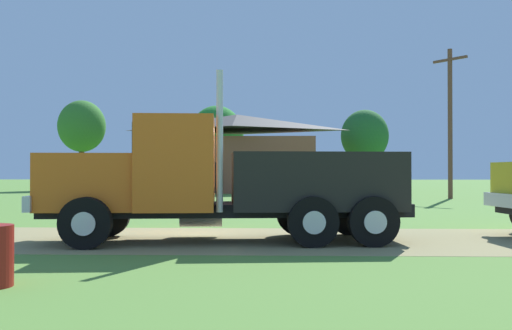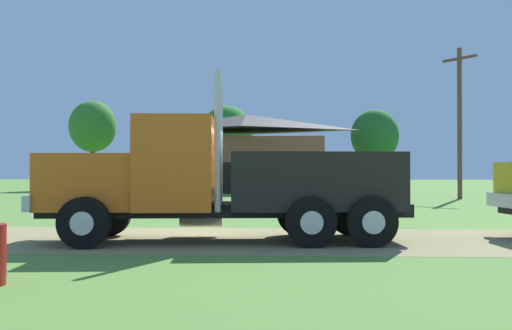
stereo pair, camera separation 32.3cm
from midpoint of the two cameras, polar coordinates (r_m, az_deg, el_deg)
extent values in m
plane|color=#558235|center=(13.38, -6.80, -7.29)|extent=(200.00, 200.00, 0.00)
cube|color=#8C8254|center=(13.38, -6.80, -7.28)|extent=(120.00, 5.08, 0.01)
cube|color=black|center=(12.77, -2.19, -4.41)|extent=(8.05, 2.26, 0.28)
cube|color=orange|center=(13.09, -15.22, -1.64)|extent=(2.23, 2.17, 1.22)
cube|color=silver|center=(13.38, -19.72, -3.43)|extent=(0.37, 2.17, 0.32)
cube|color=orange|center=(12.80, -7.18, 0.11)|extent=(1.84, 2.41, 2.01)
cube|color=#2D3D4C|center=(12.91, -10.86, 1.90)|extent=(0.22, 1.88, 0.89)
cylinder|color=silver|center=(11.87, -3.06, 2.39)|extent=(0.14, 0.14, 2.93)
cylinder|color=silver|center=(13.66, -2.94, 1.99)|extent=(0.14, 0.14, 2.93)
cylinder|color=silver|center=(13.79, -4.80, -5.03)|extent=(1.05, 0.61, 0.52)
cube|color=black|center=(12.89, 6.45, -1.60)|extent=(3.87, 2.60, 1.25)
cylinder|color=black|center=(12.01, -15.98, -5.54)|extent=(1.06, 0.40, 1.04)
cylinder|color=silver|center=(11.85, -16.16, -5.60)|extent=(0.47, 0.08, 0.47)
cylinder|color=black|center=(14.20, -13.80, -4.79)|extent=(1.06, 0.40, 1.04)
cylinder|color=silver|center=(14.36, -13.67, -4.74)|extent=(0.47, 0.08, 0.47)
cylinder|color=black|center=(12.03, 12.17, -5.54)|extent=(1.06, 0.40, 1.04)
cylinder|color=silver|center=(11.88, 12.36, -5.60)|extent=(0.47, 0.08, 0.47)
cylinder|color=black|center=(14.22, 9.91, -4.79)|extent=(1.06, 0.40, 1.04)
cylinder|color=silver|center=(14.38, 9.78, -4.74)|extent=(0.47, 0.08, 0.47)
cylinder|color=black|center=(11.79, 6.25, -5.65)|extent=(1.06, 0.40, 1.04)
cylinder|color=silver|center=(11.63, 6.36, -5.72)|extent=(0.47, 0.08, 0.47)
cylinder|color=black|center=(14.02, 4.89, -4.86)|extent=(1.06, 0.40, 1.04)
cylinder|color=silver|center=(14.18, 4.81, -4.81)|extent=(0.47, 0.08, 0.47)
cube|color=silver|center=(14.47, 24.52, -3.28)|extent=(0.35, 2.19, 0.32)
cube|color=brown|center=(43.30, -0.79, -0.03)|extent=(11.50, 6.18, 4.05)
pyramid|color=#353535|center=(43.45, -0.79, 4.24)|extent=(12.08, 6.49, 1.21)
cube|color=black|center=(40.37, -3.53, -1.30)|extent=(1.80, 0.07, 2.20)
cylinder|color=brown|center=(34.73, 19.81, 3.91)|extent=(0.26, 0.26, 8.59)
cube|color=brown|center=(35.21, 19.79, 9.92)|extent=(1.49, 1.80, 0.14)
cylinder|color=#513823|center=(51.13, -15.75, -0.23)|extent=(0.44, 0.44, 3.83)
ellipsoid|color=#347429|center=(51.28, -15.73, 3.70)|extent=(4.00, 4.00, 4.40)
cylinder|color=#513823|center=(50.89, -2.78, -0.82)|extent=(0.44, 0.44, 2.83)
ellipsoid|color=#237927|center=(50.99, -2.78, 2.94)|extent=(4.80, 4.80, 5.28)
cylinder|color=#513823|center=(46.13, 11.90, -0.78)|extent=(0.44, 0.44, 2.89)
ellipsoid|color=#246129|center=(46.22, 11.89, 2.87)|extent=(3.75, 3.75, 4.12)
camera|label=1|loc=(0.16, -89.32, -0.01)|focal=40.29mm
camera|label=2|loc=(0.16, 90.68, 0.01)|focal=40.29mm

